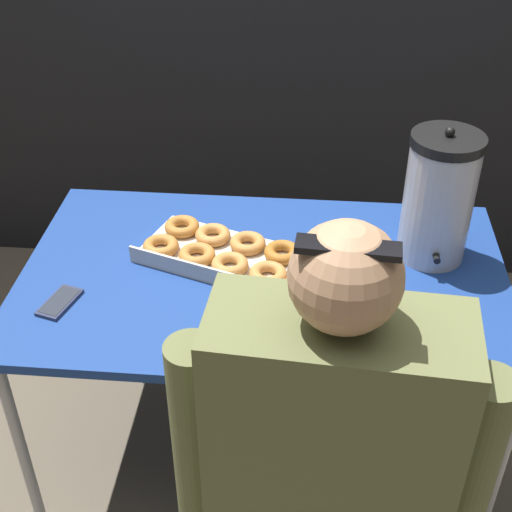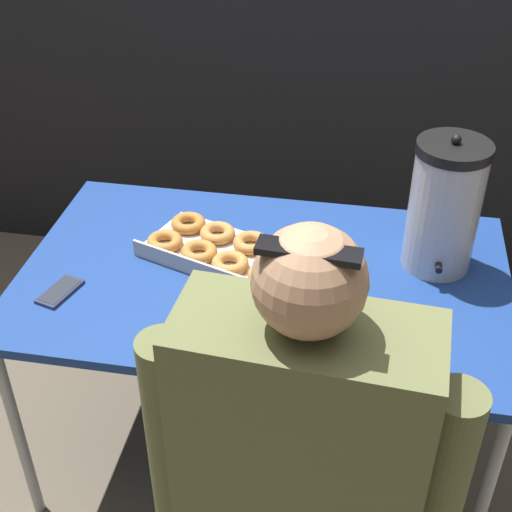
{
  "view_description": "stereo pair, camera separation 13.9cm",
  "coord_description": "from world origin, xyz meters",
  "px_view_note": "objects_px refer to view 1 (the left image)",
  "views": [
    {
      "loc": [
        0.12,
        -1.58,
        1.9
      ],
      "look_at": [
        -0.02,
        0.0,
        0.77
      ],
      "focal_mm": 50.0,
      "sensor_mm": 36.0,
      "label": 1
    },
    {
      "loc": [
        0.25,
        -1.56,
        1.9
      ],
      "look_at": [
        -0.02,
        0.0,
        0.77
      ],
      "focal_mm": 50.0,
      "sensor_mm": 36.0,
      "label": 2
    }
  ],
  "objects_px": {
    "coffee_urn": "(439,198)",
    "cell_phone": "(60,302)",
    "person_seated": "(325,501)",
    "donut_box": "(234,257)"
  },
  "relations": [
    {
      "from": "donut_box",
      "to": "coffee_urn",
      "type": "bearing_deg",
      "value": 28.72
    },
    {
      "from": "cell_phone",
      "to": "person_seated",
      "type": "xyz_separation_m",
      "value": [
        0.71,
        -0.47,
        -0.11
      ]
    },
    {
      "from": "coffee_urn",
      "to": "cell_phone",
      "type": "height_order",
      "value": "coffee_urn"
    },
    {
      "from": "donut_box",
      "to": "cell_phone",
      "type": "distance_m",
      "value": 0.49
    },
    {
      "from": "donut_box",
      "to": "coffee_urn",
      "type": "relative_size",
      "value": 1.56
    },
    {
      "from": "person_seated",
      "to": "coffee_urn",
      "type": "bearing_deg",
      "value": -105.9
    },
    {
      "from": "cell_phone",
      "to": "person_seated",
      "type": "height_order",
      "value": "person_seated"
    },
    {
      "from": "person_seated",
      "to": "donut_box",
      "type": "bearing_deg",
      "value": -64.7
    },
    {
      "from": "donut_box",
      "to": "person_seated",
      "type": "distance_m",
      "value": 0.76
    },
    {
      "from": "coffee_urn",
      "to": "person_seated",
      "type": "distance_m",
      "value": 0.89
    }
  ]
}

